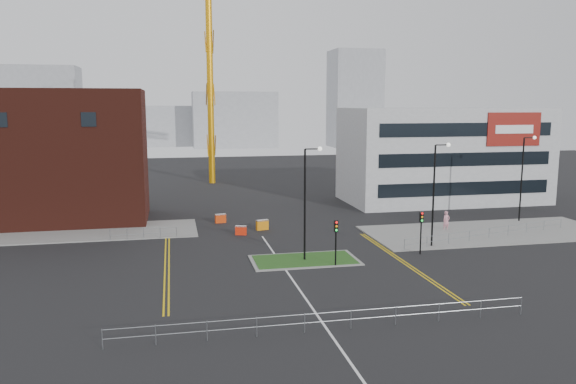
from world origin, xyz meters
The scene contains 29 objects.
ground centered at (0.00, 0.00, 0.00)m, with size 200.00×200.00×0.00m, color black.
pavement_left centered at (-20.00, 22.00, 0.06)m, with size 28.00×8.00×0.12m, color slate.
pavement_right centered at (22.00, 14.00, 0.06)m, with size 24.00×10.00×0.12m, color slate.
island_kerb centered at (2.00, 8.00, 0.04)m, with size 8.60×4.60×0.08m, color slate.
grass_island centered at (2.00, 8.00, 0.06)m, with size 8.00×4.00×0.12m, color #214617.
brick_building centered at (-22.97, 28.00, 6.85)m, with size 24.20×10.07×14.24m.
office_block centered at (26.01, 31.97, 6.00)m, with size 25.00×12.20×12.00m.
tower_crane centered at (3.50, 53.17, 26.31)m, with size 50.60×17.69×38.12m.
streetlamp_island centered at (2.22, 8.00, 5.41)m, with size 1.46×0.36×9.18m.
streetlamp_right_near centered at (14.22, 10.00, 5.41)m, with size 1.46×0.36×9.18m.
streetlamp_right_far centered at (28.22, 18.00, 5.41)m, with size 1.46×0.36×9.18m.
traffic_light_island centered at (4.00, 5.98, 2.57)m, with size 0.28×0.33×3.65m.
traffic_light_right centered at (12.00, 7.98, 2.57)m, with size 0.28×0.33×3.65m.
railing_front centered at (0.00, -6.00, 0.78)m, with size 24.05×0.05×1.10m.
railing_left centered at (-11.00, 18.00, 0.74)m, with size 6.05×0.05×1.10m.
railing_right centered at (20.50, 11.50, 0.78)m, with size 19.05×5.05×1.10m.
centre_line centered at (0.00, 2.00, 0.01)m, with size 0.15×30.00×0.01m, color silver.
yellow_left_a centered at (-9.00, 10.00, 0.01)m, with size 0.12×24.00×0.01m, color gold.
yellow_left_b centered at (-8.70, 10.00, 0.01)m, with size 0.12×24.00×0.01m, color gold.
yellow_right_a centered at (9.50, 6.00, 0.01)m, with size 0.12×20.00×0.01m, color gold.
yellow_right_b centered at (9.80, 6.00, 0.01)m, with size 0.12×20.00×0.01m, color gold.
skyline_a centered at (-40.00, 120.00, 11.00)m, with size 18.00×12.00×22.00m, color gray.
skyline_b centered at (10.00, 130.00, 8.00)m, with size 24.00×12.00×16.00m, color gray.
skyline_c centered at (45.00, 125.00, 14.00)m, with size 14.00×12.00×28.00m, color gray.
skyline_d centered at (-8.00, 140.00, 6.00)m, with size 30.00×12.00×12.00m, color gray.
pedestrian centered at (18.26, 15.57, 1.00)m, with size 0.73×0.48×2.00m, color pink.
barrier_left centered at (-1.91, 18.04, 0.49)m, with size 1.12×0.65×0.89m.
barrier_mid centered at (-3.36, 24.00, 0.52)m, with size 1.18×0.53×0.96m.
barrier_right centered at (0.45, 19.75, 0.56)m, with size 1.29×0.69×1.03m.
Camera 1 is at (-8.21, -34.57, 12.46)m, focal length 35.00 mm.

